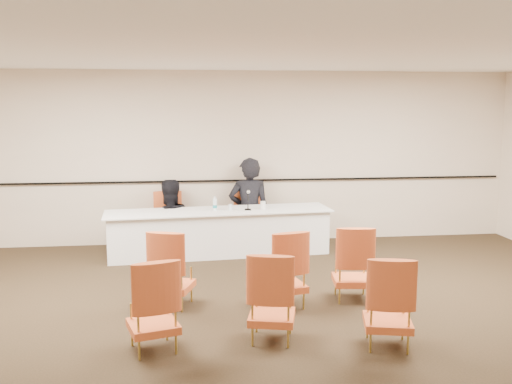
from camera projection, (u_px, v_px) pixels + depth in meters
floor at (264, 326)px, 6.27m from camera, size 10.00×10.00×0.00m
ceiling at (264, 47)px, 5.82m from camera, size 10.00×10.00×0.00m
wall_back at (233, 158)px, 9.97m from camera, size 10.00×0.04×3.00m
wall_rail at (233, 180)px, 9.99m from camera, size 9.80×0.04×0.03m
panel_table at (219, 232)px, 9.26m from camera, size 3.69×1.13×0.73m
panelist_main at (249, 214)px, 9.88m from camera, size 0.74×0.52×1.96m
panelist_main_chair at (249, 218)px, 9.89m from camera, size 0.54×0.54×0.95m
panelist_second at (169, 229)px, 9.64m from camera, size 1.00×0.89×1.70m
panelist_second_chair at (169, 221)px, 9.61m from camera, size 0.54×0.54×0.95m
papers at (241, 210)px, 9.23m from camera, size 0.33×0.26×0.00m
microphone at (248, 201)px, 9.18m from camera, size 0.14×0.24×0.31m
water_bottle at (215, 203)px, 9.18m from camera, size 0.09×0.09×0.23m
drinking_glass at (230, 207)px, 9.20m from camera, size 0.08×0.08×0.10m
coffee_cup at (263, 205)px, 9.27m from camera, size 0.12×0.12×0.13m
aud_chair_front_left at (172, 268)px, 6.84m from camera, size 0.63×0.63×0.95m
aud_chair_front_mid at (284, 268)px, 6.83m from camera, size 0.60×0.60×0.95m
aud_chair_front_right at (353, 262)px, 7.08m from camera, size 0.56×0.56×0.95m
aud_chair_back_left at (153, 304)px, 5.59m from camera, size 0.62×0.62×0.95m
aud_chair_back_mid at (272, 296)px, 5.83m from camera, size 0.60×0.60×0.95m
aud_chair_back_right at (388, 301)px, 5.69m from camera, size 0.60×0.60×0.95m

